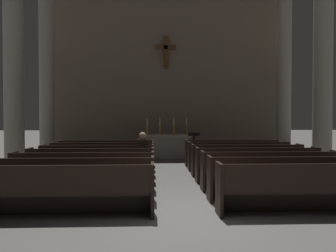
{
  "coord_description": "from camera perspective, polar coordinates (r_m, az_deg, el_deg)",
  "views": [
    {
      "loc": [
        -0.58,
        -6.19,
        1.77
      ],
      "look_at": [
        0.0,
        7.64,
        1.41
      ],
      "focal_mm": 37.15,
      "sensor_mm": 36.0,
      "label": 1
    }
  ],
  "objects": [
    {
      "name": "pew_right_row_5",
      "position": [
        10.8,
        12.79,
        -5.42
      ],
      "size": [
        3.33,
        0.5,
        0.95
      ],
      "color": "black",
      "rests_on": "ground"
    },
    {
      "name": "column_right_second",
      "position": [
        12.84,
        24.07,
        9.64
      ],
      "size": [
        0.93,
        0.93,
        7.41
      ],
      "color": "#ADA89E",
      "rests_on": "ground"
    },
    {
      "name": "pew_left_row_3",
      "position": [
        8.51,
        -13.69,
        -7.29
      ],
      "size": [
        3.33,
        0.5,
        0.95
      ],
      "color": "black",
      "rests_on": "ground"
    },
    {
      "name": "pew_right_row_3",
      "position": [
        8.81,
        16.39,
        -7.01
      ],
      "size": [
        3.33,
        0.5,
        0.95
      ],
      "color": "black",
      "rests_on": "ground"
    },
    {
      "name": "lone_worshipper",
      "position": [
        10.44,
        -4.17,
        -4.43
      ],
      "size": [
        0.32,
        0.43,
        1.32
      ],
      "color": "#26262B",
      "rests_on": "ground"
    },
    {
      "name": "candlestick_inner_left",
      "position": [
        14.93,
        -1.33,
        -0.53
      ],
      "size": [
        0.16,
        0.16,
        0.72
      ],
      "color": "#B79338",
      "rests_on": "altar"
    },
    {
      "name": "candlestick_outer_left",
      "position": [
        14.93,
        -3.44,
        -0.53
      ],
      "size": [
        0.16,
        0.16,
        0.72
      ],
      "color": "#B79338",
      "rests_on": "altar"
    },
    {
      "name": "apse_with_cross",
      "position": [
        16.79,
        -0.4,
        10.39
      ],
      "size": [
        11.13,
        0.43,
        8.73
      ],
      "color": "gray",
      "rests_on": "ground"
    },
    {
      "name": "pew_right_row_2",
      "position": [
        7.83,
        18.89,
        -8.09
      ],
      "size": [
        3.33,
        0.5,
        0.95
      ],
      "color": "black",
      "rests_on": "ground"
    },
    {
      "name": "pew_right_row_4",
      "position": [
        9.8,
        14.41,
        -6.14
      ],
      "size": [
        3.33,
        0.5,
        0.95
      ],
      "color": "black",
      "rests_on": "ground"
    },
    {
      "name": "altar",
      "position": [
        14.99,
        -0.18,
        -3.23
      ],
      "size": [
        2.2,
        0.9,
        1.01
      ],
      "color": "#A8A399",
      "rests_on": "ground"
    },
    {
      "name": "lectern",
      "position": [
        13.87,
        4.27,
        -3.56
      ],
      "size": [
        0.44,
        0.36,
        1.15
      ],
      "color": "black",
      "rests_on": "ground"
    },
    {
      "name": "pew_right_row_6",
      "position": [
        11.8,
        11.45,
        -4.82
      ],
      "size": [
        3.33,
        0.5,
        0.95
      ],
      "color": "black",
      "rests_on": "ground"
    },
    {
      "name": "pew_left_row_1",
      "position": [
        6.49,
        -17.36,
        -10.07
      ],
      "size": [
        3.33,
        0.5,
        0.95
      ],
      "color": "black",
      "rests_on": "ground"
    },
    {
      "name": "column_right_third",
      "position": [
        16.0,
        18.47,
        8.06
      ],
      "size": [
        0.93,
        0.93,
        7.41
      ],
      "color": "#ADA89E",
      "rests_on": "ground"
    },
    {
      "name": "pew_left_row_5",
      "position": [
        10.55,
        -11.45,
        -5.57
      ],
      "size": [
        3.33,
        0.5,
        0.95
      ],
      "color": "black",
      "rests_on": "ground"
    },
    {
      "name": "column_left_second",
      "position": [
        12.37,
        -24.01,
        9.95
      ],
      "size": [
        0.93,
        0.93,
        7.41
      ],
      "color": "#ADA89E",
      "rests_on": "ground"
    },
    {
      "name": "ground_plane",
      "position": [
        6.46,
        2.95,
        -14.42
      ],
      "size": [
        80.0,
        80.0,
        0.0
      ],
      "primitive_type": "plane",
      "color": "#66635E"
    },
    {
      "name": "candlestick_outer_right",
      "position": [
        15.0,
        3.07,
        -0.52
      ],
      "size": [
        0.16,
        0.16,
        0.72
      ],
      "color": "#B79338",
      "rests_on": "altar"
    },
    {
      "name": "candlestick_inner_right",
      "position": [
        14.96,
        0.97,
        -0.52
      ],
      "size": [
        0.16,
        0.16,
        0.72
      ],
      "color": "#B79338",
      "rests_on": "altar"
    },
    {
      "name": "pew_right_row_1",
      "position": [
        6.88,
        22.11,
        -9.45
      ],
      "size": [
        3.33,
        0.5,
        0.95
      ],
      "color": "black",
      "rests_on": "ground"
    },
    {
      "name": "pew_right_row_7",
      "position": [
        12.82,
        10.32,
        -4.31
      ],
      "size": [
        3.33,
        0.5,
        0.95
      ],
      "color": "black",
      "rests_on": "ground"
    },
    {
      "name": "pew_left_row_4",
      "position": [
        9.53,
        -12.45,
        -6.34
      ],
      "size": [
        3.33,
        0.5,
        0.95
      ],
      "color": "black",
      "rests_on": "ground"
    },
    {
      "name": "column_left_third",
      "position": [
        15.62,
        -19.28,
        8.21
      ],
      "size": [
        0.93,
        0.93,
        7.41
      ],
      "color": "#ADA89E",
      "rests_on": "ground"
    },
    {
      "name": "pew_left_row_7",
      "position": [
        12.61,
        -9.95,
        -4.41
      ],
      "size": [
        3.33,
        0.5,
        0.95
      ],
      "color": "black",
      "rests_on": "ground"
    },
    {
      "name": "pew_left_row_6",
      "position": [
        11.58,
        -10.64,
        -4.94
      ],
      "size": [
        3.33,
        0.5,
        0.95
      ],
      "color": "black",
      "rests_on": "ground"
    },
    {
      "name": "pew_left_row_2",
      "position": [
        7.49,
        -15.27,
        -8.5
      ],
      "size": [
        3.33,
        0.5,
        0.95
      ],
      "color": "black",
      "rests_on": "ground"
    }
  ]
}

